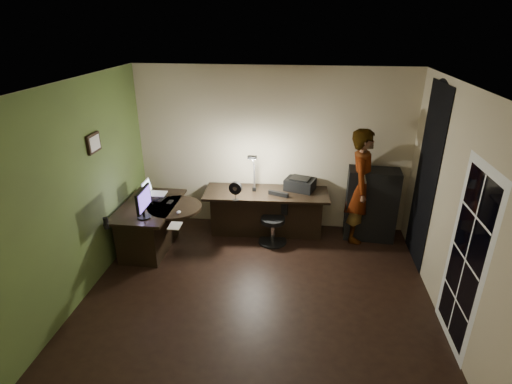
# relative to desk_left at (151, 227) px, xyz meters

# --- Properties ---
(floor) EXTENTS (4.50, 4.00, 0.01)m
(floor) POSITION_rel_desk_left_xyz_m (1.77, -0.92, -0.38)
(floor) COLOR black
(floor) RESTS_ON ground
(ceiling) EXTENTS (4.50, 4.00, 0.01)m
(ceiling) POSITION_rel_desk_left_xyz_m (1.77, -0.92, 2.33)
(ceiling) COLOR silver
(ceiling) RESTS_ON floor
(wall_back) EXTENTS (4.50, 0.01, 2.70)m
(wall_back) POSITION_rel_desk_left_xyz_m (1.77, 1.08, 0.97)
(wall_back) COLOR #C1B18E
(wall_back) RESTS_ON floor
(wall_front) EXTENTS (4.50, 0.01, 2.70)m
(wall_front) POSITION_rel_desk_left_xyz_m (1.77, -2.93, 0.97)
(wall_front) COLOR #C1B18E
(wall_front) RESTS_ON floor
(wall_left) EXTENTS (0.01, 4.00, 2.70)m
(wall_left) POSITION_rel_desk_left_xyz_m (-0.48, -0.92, 0.97)
(wall_left) COLOR #C1B18E
(wall_left) RESTS_ON floor
(wall_right) EXTENTS (0.01, 4.00, 2.70)m
(wall_right) POSITION_rel_desk_left_xyz_m (4.03, -0.92, 0.97)
(wall_right) COLOR #C1B18E
(wall_right) RESTS_ON floor
(green_wall_overlay) EXTENTS (0.00, 4.00, 2.70)m
(green_wall_overlay) POSITION_rel_desk_left_xyz_m (-0.47, -0.92, 0.97)
(green_wall_overlay) COLOR #495E29
(green_wall_overlay) RESTS_ON floor
(arched_doorway) EXTENTS (0.01, 0.90, 2.60)m
(arched_doorway) POSITION_rel_desk_left_xyz_m (4.01, 0.23, 0.92)
(arched_doorway) COLOR black
(arched_doorway) RESTS_ON floor
(french_door) EXTENTS (0.02, 0.92, 2.10)m
(french_door) POSITION_rel_desk_left_xyz_m (4.01, -1.47, 0.67)
(french_door) COLOR white
(french_door) RESTS_ON floor
(framed_picture) EXTENTS (0.04, 0.30, 0.25)m
(framed_picture) POSITION_rel_desk_left_xyz_m (-0.45, -0.47, 1.47)
(framed_picture) COLOR black
(framed_picture) RESTS_ON wall_left
(desk_left) EXTENTS (0.81, 1.32, 0.76)m
(desk_left) POSITION_rel_desk_left_xyz_m (0.00, 0.00, 0.00)
(desk_left) COLOR black
(desk_left) RESTS_ON floor
(desk_right) EXTENTS (2.04, 0.80, 0.75)m
(desk_right) POSITION_rel_desk_left_xyz_m (1.72, 0.71, -0.00)
(desk_right) COLOR black
(desk_right) RESTS_ON floor
(cabinet) EXTENTS (0.82, 0.45, 1.19)m
(cabinet) POSITION_rel_desk_left_xyz_m (3.41, 0.78, 0.21)
(cabinet) COLOR black
(cabinet) RESTS_ON floor
(laptop_stand) EXTENTS (0.25, 0.22, 0.09)m
(laptop_stand) POSITION_rel_desk_left_xyz_m (0.06, 0.22, 0.43)
(laptop_stand) COLOR silver
(laptop_stand) RESTS_ON desk_left
(laptop) EXTENTS (0.32, 0.30, 0.21)m
(laptop) POSITION_rel_desk_left_xyz_m (0.06, 0.22, 0.57)
(laptop) COLOR silver
(laptop) RESTS_ON laptop_stand
(monitor) EXTENTS (0.11, 0.48, 0.32)m
(monitor) POSITION_rel_desk_left_xyz_m (0.09, -0.41, 0.54)
(monitor) COLOR black
(monitor) RESTS_ON desk_left
(mouse) EXTENTS (0.09, 0.10, 0.03)m
(mouse) POSITION_rel_desk_left_xyz_m (0.54, -0.22, 0.40)
(mouse) COLOR silver
(mouse) RESTS_ON desk_left
(phone) EXTENTS (0.08, 0.15, 0.01)m
(phone) POSITION_rel_desk_left_xyz_m (0.30, 0.13, 0.39)
(phone) COLOR black
(phone) RESTS_ON desk_left
(pen) EXTENTS (0.10, 0.13, 0.01)m
(pen) POSITION_rel_desk_left_xyz_m (0.02, 0.07, 0.39)
(pen) COLOR black
(pen) RESTS_ON desk_left
(speaker) EXTENTS (0.08, 0.08, 0.16)m
(speaker) POSITION_rel_desk_left_xyz_m (-0.28, -0.79, 0.46)
(speaker) COLOR black
(speaker) RESTS_ON desk_left
(notepad) EXTENTS (0.17, 0.23, 0.01)m
(notepad) POSITION_rel_desk_left_xyz_m (0.60, -0.61, 0.39)
(notepad) COLOR silver
(notepad) RESTS_ON desk_left
(desk_fan) EXTENTS (0.22, 0.14, 0.31)m
(desk_fan) POSITION_rel_desk_left_xyz_m (1.28, 0.33, 0.53)
(desk_fan) COLOR black
(desk_fan) RESTS_ON desk_right
(headphones) EXTENTS (0.18, 0.09, 0.08)m
(headphones) POSITION_rel_desk_left_xyz_m (2.20, 0.81, 0.42)
(headphones) COLOR #0B4099
(headphones) RESTS_ON desk_right
(printer) EXTENTS (0.55, 0.48, 0.20)m
(printer) POSITION_rel_desk_left_xyz_m (2.26, 0.88, 0.48)
(printer) COLOR black
(printer) RESTS_ON desk_right
(desk_lamp) EXTENTS (0.20, 0.34, 0.73)m
(desk_lamp) POSITION_rel_desk_left_xyz_m (1.52, 0.74, 0.74)
(desk_lamp) COLOR black
(desk_lamp) RESTS_ON desk_right
(office_chair) EXTENTS (0.59, 0.59, 0.82)m
(office_chair) POSITION_rel_desk_left_xyz_m (1.86, 0.41, 0.03)
(office_chair) COLOR black
(office_chair) RESTS_ON floor
(person) EXTENTS (0.58, 0.74, 1.85)m
(person) POSITION_rel_desk_left_xyz_m (3.22, 0.72, 0.55)
(person) COLOR #D8A88C
(person) RESTS_ON floor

